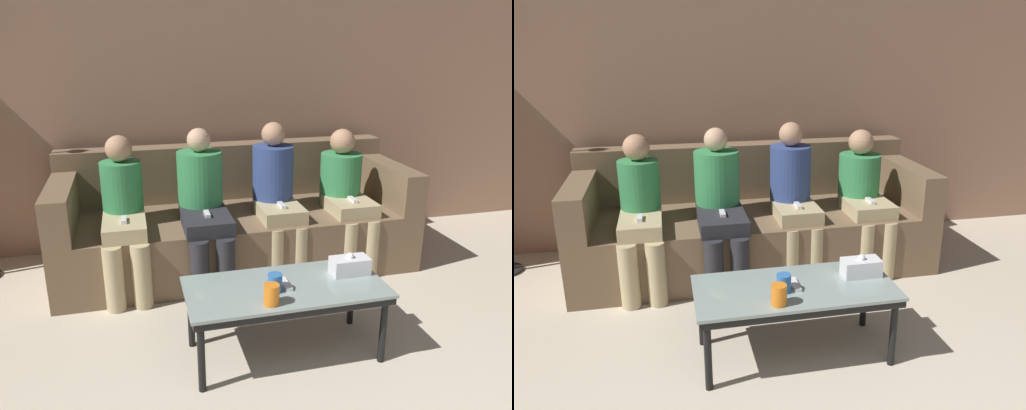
{
  "view_description": "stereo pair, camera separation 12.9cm",
  "coord_description": "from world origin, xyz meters",
  "views": [
    {
      "loc": [
        -0.77,
        -0.24,
        1.73
      ],
      "look_at": [
        0.0,
        2.76,
        0.71
      ],
      "focal_mm": 35.0,
      "sensor_mm": 36.0,
      "label": 1
    },
    {
      "loc": [
        -0.64,
        -0.27,
        1.73
      ],
      "look_at": [
        0.0,
        2.76,
        0.71
      ],
      "focal_mm": 35.0,
      "sensor_mm": 36.0,
      "label": 2
    }
  ],
  "objects": [
    {
      "name": "coffee_table",
      "position": [
        0.01,
        2.13,
        0.39
      ],
      "size": [
        1.12,
        0.52,
        0.44
      ],
      "color": "#8C9E99",
      "rests_on": "ground_plane"
    },
    {
      "name": "couch",
      "position": [
        0.0,
        3.46,
        0.33
      ],
      "size": [
        2.73,
        1.0,
        0.91
      ],
      "color": "brown",
      "rests_on": "ground_plane"
    },
    {
      "name": "tissue_box",
      "position": [
        0.42,
        2.19,
        0.49
      ],
      "size": [
        0.22,
        0.12,
        0.13
      ],
      "color": "white",
      "rests_on": "coffee_table"
    },
    {
      "name": "wall_back",
      "position": [
        0.0,
        4.02,
        1.3
      ],
      "size": [
        12.0,
        0.06,
        2.6
      ],
      "color": "#9E755B",
      "rests_on": "ground_plane"
    },
    {
      "name": "seated_person_mid_right",
      "position": [
        0.28,
        3.24,
        0.62
      ],
      "size": [
        0.31,
        0.62,
        1.15
      ],
      "color": "tan",
      "rests_on": "ground_plane"
    },
    {
      "name": "seated_person_left_end",
      "position": [
        -0.85,
        3.21,
        0.59
      ],
      "size": [
        0.31,
        0.67,
        1.1
      ],
      "color": "tan",
      "rests_on": "ground_plane"
    },
    {
      "name": "cup_near_right",
      "position": [
        -0.12,
        1.95,
        0.49
      ],
      "size": [
        0.08,
        0.08,
        0.11
      ],
      "color": "orange",
      "rests_on": "coffee_table"
    },
    {
      "name": "game_remote",
      "position": [
        0.01,
        2.13,
        0.45
      ],
      "size": [
        0.04,
        0.15,
        0.02
      ],
      "color": "white",
      "rests_on": "coffee_table"
    },
    {
      "name": "seated_person_mid_left",
      "position": [
        -0.28,
        3.22,
        0.61
      ],
      "size": [
        0.34,
        0.73,
        1.13
      ],
      "color": "#28282D",
      "rests_on": "ground_plane"
    },
    {
      "name": "cup_near_left",
      "position": [
        -0.07,
        2.09,
        0.49
      ],
      "size": [
        0.08,
        0.08,
        0.1
      ],
      "color": "#3372BF",
      "rests_on": "coffee_table"
    },
    {
      "name": "seated_person_right_end",
      "position": [
        0.85,
        3.23,
        0.59
      ],
      "size": [
        0.33,
        0.64,
        1.08
      ],
      "color": "tan",
      "rests_on": "ground_plane"
    }
  ]
}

